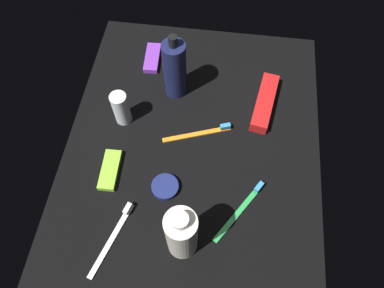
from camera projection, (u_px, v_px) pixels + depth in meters
ground_plane at (192, 151)px, 89.80cm from camera, size 84.00×64.00×1.20cm
lotion_bottle at (175, 69)px, 90.50cm from camera, size 6.01×6.01×19.92cm
bodywash_bottle at (182, 234)px, 70.28cm from camera, size 6.45×6.45×19.24cm
deodorant_stick at (121, 108)px, 89.33cm from camera, size 4.20×4.20×9.90cm
toothbrush_orange at (201, 133)px, 90.96cm from camera, size 7.22×17.34×2.10cm
toothbrush_green at (242, 208)px, 81.38cm from camera, size 15.68×10.92×2.10cm
toothbrush_white at (114, 235)px, 78.39cm from camera, size 17.51×6.61×2.10cm
toothpaste_box_red at (265, 103)px, 94.24cm from camera, size 18.09×7.30×3.20cm
snack_bar_lime at (110, 170)px, 85.77cm from camera, size 10.52×4.33×1.50cm
snack_bar_purple at (152, 58)px, 102.82cm from camera, size 10.61×4.57×1.50cm
cream_tin_left at (165, 187)px, 83.64cm from camera, size 6.47×6.47×1.56cm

